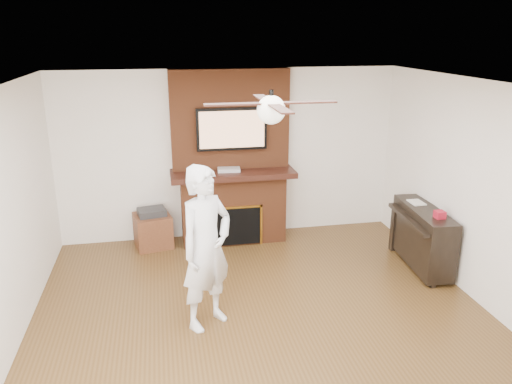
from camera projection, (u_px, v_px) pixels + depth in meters
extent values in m
cube|color=#4D3216|center=(269.00, 340.00, 5.23)|extent=(5.36, 5.86, 0.18)
cube|color=white|center=(271.00, 79.00, 4.40)|extent=(5.36, 5.86, 0.18)
cube|color=white|center=(229.00, 153.00, 7.47)|extent=(5.36, 0.18, 2.50)
cube|color=white|center=(508.00, 204.00, 5.29)|extent=(0.18, 5.86, 2.50)
cube|color=brown|center=(233.00, 208.00, 7.38)|extent=(1.50, 0.50, 1.00)
cube|color=black|center=(233.00, 173.00, 7.19)|extent=(1.78, 0.64, 0.08)
cube|color=brown|center=(230.00, 119.00, 7.13)|extent=(1.70, 0.20, 1.42)
cube|color=black|center=(236.00, 226.00, 7.21)|extent=(0.70, 0.06, 0.55)
cube|color=#BF8C2D|center=(236.00, 208.00, 7.11)|extent=(0.78, 0.02, 0.03)
cube|color=#BF8C2D|center=(210.00, 228.00, 7.13)|extent=(0.03, 0.02, 0.61)
cube|color=#BF8C2D|center=(261.00, 225.00, 7.27)|extent=(0.03, 0.02, 0.61)
cube|color=black|center=(232.00, 129.00, 7.02)|extent=(1.00, 0.07, 0.60)
cube|color=tan|center=(232.00, 129.00, 6.99)|extent=(0.92, 0.01, 0.52)
cylinder|color=black|center=(271.00, 98.00, 4.45)|extent=(0.04, 0.04, 0.14)
sphere|color=white|center=(271.00, 110.00, 4.49)|extent=(0.26, 0.26, 0.26)
cube|color=black|center=(307.00, 102.00, 4.53)|extent=(0.55, 0.11, 0.01)
cube|color=black|center=(264.00, 99.00, 4.78)|extent=(0.11, 0.55, 0.01)
cube|color=black|center=(235.00, 104.00, 4.41)|extent=(0.55, 0.11, 0.01)
cube|color=black|center=(280.00, 109.00, 4.16)|extent=(0.11, 0.55, 0.01)
imported|color=white|center=(206.00, 248.00, 5.11)|extent=(0.77, 0.73, 1.75)
cube|color=#552B18|center=(153.00, 230.00, 7.23)|extent=(0.58, 0.58, 0.48)
cube|color=#28282A|center=(152.00, 212.00, 7.14)|extent=(0.43, 0.37, 0.10)
cube|color=black|center=(422.00, 236.00, 6.54)|extent=(0.47, 1.27, 0.76)
cube|color=black|center=(434.00, 262.00, 6.03)|extent=(0.06, 0.10, 0.67)
cube|color=black|center=(393.00, 228.00, 7.06)|extent=(0.06, 0.10, 0.67)
cube|color=black|center=(410.00, 219.00, 6.43)|extent=(0.23, 1.15, 0.05)
cube|color=silver|center=(416.00, 202.00, 6.65)|extent=(0.17, 0.24, 0.01)
cube|color=#AB1529|center=(440.00, 215.00, 6.10)|extent=(0.11, 0.11, 0.09)
cube|color=silver|center=(229.00, 170.00, 7.14)|extent=(0.34, 0.21, 0.05)
cylinder|color=orange|center=(219.00, 242.00, 7.30)|extent=(0.06, 0.06, 0.11)
cylinder|color=#548937|center=(231.00, 240.00, 7.38)|extent=(0.07, 0.07, 0.10)
cylinder|color=beige|center=(236.00, 240.00, 7.36)|extent=(0.08, 0.08, 0.11)
cylinder|color=#306590|center=(243.00, 239.00, 7.41)|extent=(0.06, 0.06, 0.09)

